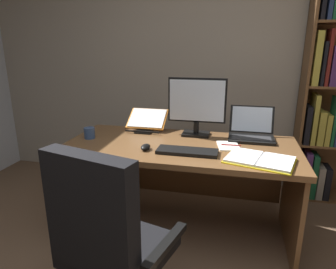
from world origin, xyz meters
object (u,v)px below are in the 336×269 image
(notepad, at_px, (228,146))
(laptop, at_px, (251,132))
(monitor, at_px, (197,107))
(computer_mouse, at_px, (146,147))
(coffee_mug, at_px, (89,133))
(keyboard, at_px, (187,151))
(open_binder, at_px, (260,160))
(desk, at_px, (182,164))
(office_chair, at_px, (110,253))
(reading_stand_with_book, at_px, (147,120))
(pen, at_px, (231,145))

(notepad, bearing_deg, laptop, 56.01)
(monitor, xyz_separation_m, computer_mouse, (-0.30, -0.44, -0.22))
(computer_mouse, xyz_separation_m, coffee_mug, (-0.51, 0.16, 0.02))
(laptop, distance_m, keyboard, 0.63)
(laptop, bearing_deg, coffee_mug, -166.93)
(laptop, distance_m, computer_mouse, 0.87)
(monitor, distance_m, open_binder, 0.72)
(coffee_mug, bearing_deg, desk, 6.93)
(desk, relative_size, laptop, 4.95)
(desk, bearing_deg, monitor, 66.95)
(office_chair, distance_m, keyboard, 0.84)
(computer_mouse, distance_m, open_binder, 0.78)
(reading_stand_with_book, distance_m, notepad, 0.78)
(open_binder, bearing_deg, reading_stand_with_book, 164.30)
(keyboard, distance_m, computer_mouse, 0.30)
(computer_mouse, bearing_deg, open_binder, -3.67)
(computer_mouse, height_order, open_binder, computer_mouse)
(monitor, relative_size, notepad, 2.23)
(laptop, height_order, coffee_mug, laptop)
(open_binder, relative_size, notepad, 2.29)
(laptop, xyz_separation_m, reading_stand_with_book, (-0.88, 0.06, 0.03))
(desk, distance_m, laptop, 0.61)
(desk, height_order, office_chair, office_chair)
(laptop, xyz_separation_m, open_binder, (0.04, -0.50, -0.04))
(notepad, bearing_deg, coffee_mug, -177.83)
(keyboard, distance_m, pen, 0.36)
(open_binder, distance_m, notepad, 0.33)
(desk, distance_m, computer_mouse, 0.39)
(keyboard, distance_m, notepad, 0.34)
(office_chair, xyz_separation_m, reading_stand_with_book, (-0.17, 1.24, 0.39))
(computer_mouse, relative_size, notepad, 0.50)
(computer_mouse, bearing_deg, coffee_mug, 162.61)
(keyboard, xyz_separation_m, notepad, (0.27, 0.20, -0.01))
(desk, height_order, coffee_mug, coffee_mug)
(keyboard, bearing_deg, open_binder, -5.95)
(office_chair, height_order, reading_stand_with_book, office_chair)
(monitor, relative_size, laptop, 1.34)
(monitor, bearing_deg, office_chair, -103.16)
(pen, bearing_deg, reading_stand_with_book, 157.20)
(laptop, distance_m, open_binder, 0.51)
(laptop, relative_size, coffee_mug, 3.98)
(coffee_mug, bearing_deg, keyboard, -11.19)
(monitor, distance_m, keyboard, 0.50)
(pen, distance_m, coffee_mug, 1.11)
(desk, xyz_separation_m, computer_mouse, (-0.22, -0.25, 0.21))
(reading_stand_with_book, relative_size, pen, 2.39)
(monitor, xyz_separation_m, open_binder, (0.48, -0.49, -0.22))
(office_chair, height_order, open_binder, office_chair)
(computer_mouse, bearing_deg, reading_stand_with_book, 105.69)
(office_chair, relative_size, coffee_mug, 11.39)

